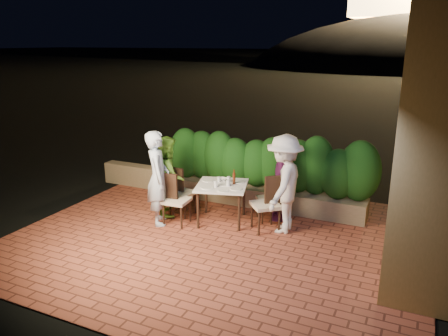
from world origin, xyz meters
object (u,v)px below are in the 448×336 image
Objects in this scene: bowl at (223,179)px; chair_right_back at (269,198)px; diner_green at (169,176)px; parapet_lamp at (161,166)px; dining_table at (222,203)px; chair_right_front at (266,204)px; diner_white at (284,184)px; chair_left_back at (183,192)px; beer_bottle at (234,177)px; chair_left_front at (177,199)px; diner_blue at (158,178)px; diner_purple at (282,181)px.

chair_right_back is (0.88, 0.20, -0.33)m from bowl.
diner_green is 1.54m from parapet_lamp.
chair_right_front reaches higher than dining_table.
parapet_lamp is at bearing -108.01° from diner_white.
diner_white is 12.87× the size of parapet_lamp.
beer_bottle is at bearing 14.02° from chair_left_back.
diner_blue is (-0.33, -0.09, 0.41)m from chair_left_front.
diner_white is 1.16× the size of diner_purple.
chair_left_back is (-0.14, 0.46, -0.02)m from chair_left_front.
bowl is at bearing -82.21° from diner_purple.
diner_purple reaches higher than chair_right_front.
chair_left_back is at bearing -161.21° from bowl.
dining_table is 1.04× the size of chair_right_back.
beer_bottle is 1.17m from chair_left_front.
bowl is at bearing 110.71° from dining_table.
diner_blue is at bearing -103.09° from chair_left_back.
diner_blue is 0.53m from diner_green.
bowl is 1.06m from chair_right_front.
bowl is at bearing 45.04° from chair_left_front.
beer_bottle is at bearing -8.23° from chair_right_back.
diner_green is at bearing -22.36° from chair_right_back.
diner_blue is 2.34m from diner_white.
parapet_lamp is (-2.89, 0.68, 0.12)m from chair_right_back.
dining_table is at bearing -146.04° from beer_bottle.
chair_left_front reaches higher than chair_left_back.
chair_left_front is at bearing -66.88° from chair_left_back.
beer_bottle reaches higher than bowl.
diner_purple is at bearing -159.71° from diner_white.
diner_blue reaches higher than diner_purple.
diner_purple is (0.80, 0.48, -0.11)m from beer_bottle.
beer_bottle is 2.02× the size of parapet_lamp.
dining_table is at bearing -28.37° from parapet_lamp.
diner_blue reaches higher than chair_left_back.
parapet_lamp is at bearing -109.98° from diner_purple.
chair_right_back is (1.51, 0.92, -0.05)m from chair_left_front.
dining_table is 0.97× the size of chair_left_back.
diner_purple is (2.14, 0.66, -0.01)m from diner_green.
chair_right_back is at bearing 30.10° from dining_table.
chair_left_front is 0.53m from diner_blue.
diner_green is (-0.29, -0.04, 0.32)m from chair_left_back.
chair_right_back is at bearing -13.23° from parapet_lamp.
diner_white reaches higher than diner_blue.
diner_white is (0.41, -0.37, 0.45)m from chair_right_back.
diner_white reaches higher than chair_left_back.
beer_bottle is 1.43m from diner_blue.
bowl is (-0.29, 0.12, -0.12)m from beer_bottle.
chair_left_back is 0.60× the size of diner_green.
chair_right_front is (1.76, -0.02, 0.04)m from chair_left_back.
diner_white is (2.06, 0.09, 0.42)m from chair_left_back.
dining_table is 0.52× the size of diner_blue.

